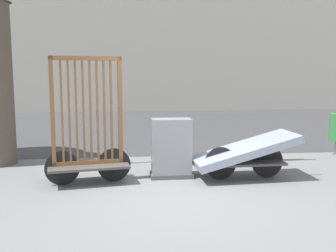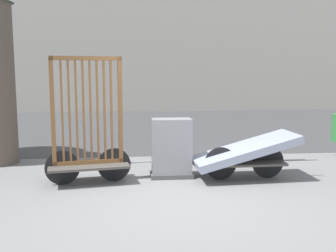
# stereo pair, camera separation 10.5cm
# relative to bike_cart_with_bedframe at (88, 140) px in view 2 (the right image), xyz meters

# --- Properties ---
(ground_plane) EXTENTS (60.00, 60.00, 0.00)m
(ground_plane) POSITION_rel_bike_cart_with_bedframe_xyz_m (1.37, -1.12, -0.74)
(ground_plane) COLOR slate
(road_strip) EXTENTS (56.00, 10.39, 0.01)m
(road_strip) POSITION_rel_bike_cart_with_bedframe_xyz_m (1.37, 7.24, -0.74)
(road_strip) COLOR #424244
(road_strip) RESTS_ON ground_plane
(building_facade) EXTENTS (48.00, 4.00, 10.62)m
(building_facade) POSITION_rel_bike_cart_with_bedframe_xyz_m (1.37, 14.43, 4.57)
(building_facade) COLOR #B2ADA3
(building_facade) RESTS_ON ground_plane
(bike_cart_with_bedframe) EXTENTS (2.08, 0.91, 2.16)m
(bike_cart_with_bedframe) POSITION_rel_bike_cart_with_bedframe_xyz_m (0.00, 0.00, 0.00)
(bike_cart_with_bedframe) COLOR #4C4742
(bike_cart_with_bedframe) RESTS_ON ground_plane
(bike_cart_with_mattress) EXTENTS (2.30, 0.94, 0.83)m
(bike_cart_with_mattress) POSITION_rel_bike_cart_with_bedframe_xyz_m (2.74, -0.00, -0.27)
(bike_cart_with_mattress) COLOR #4C4742
(bike_cart_with_mattress) RESTS_ON ground_plane
(utility_cabinet) EXTENTS (0.77, 0.44, 1.07)m
(utility_cabinet) POSITION_rel_bike_cart_with_bedframe_xyz_m (1.46, 0.25, -0.25)
(utility_cabinet) COLOR #4C4C4C
(utility_cabinet) RESTS_ON ground_plane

